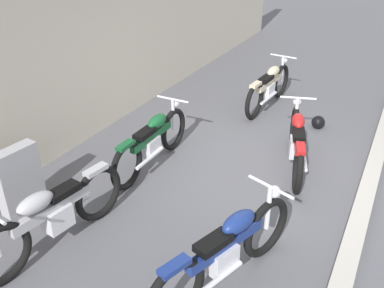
% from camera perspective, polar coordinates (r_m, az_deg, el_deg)
% --- Properties ---
extents(ground_plane, '(40.00, 40.00, 0.00)m').
position_cam_1_polar(ground_plane, '(6.78, 9.49, -3.88)').
color(ground_plane, '#56565B').
extents(building_wall, '(18.00, 0.30, 2.97)m').
position_cam_1_polar(building_wall, '(7.74, -14.22, 11.91)').
color(building_wall, beige).
rests_on(building_wall, ground_plane).
extents(curb_strip, '(18.00, 0.24, 0.12)m').
position_cam_1_polar(curb_strip, '(6.55, 22.51, -6.59)').
color(curb_strip, '#B7B2A8').
rests_on(curb_strip, ground_plane).
extents(stone_marker, '(0.63, 0.26, 0.93)m').
position_cam_1_polar(stone_marker, '(6.16, -22.44, -4.42)').
color(stone_marker, '#9E9EA3').
rests_on(stone_marker, ground_plane).
extents(helmet, '(0.25, 0.25, 0.25)m').
position_cam_1_polar(helmet, '(8.39, 16.76, 2.85)').
color(helmet, black).
rests_on(helmet, ground_plane).
extents(motorcycle_red, '(2.04, 0.86, 0.95)m').
position_cam_1_polar(motorcycle_red, '(6.84, 14.02, 0.32)').
color(motorcycle_red, black).
rests_on(motorcycle_red, ground_plane).
extents(motorcycle_blue, '(2.10, 0.92, 0.98)m').
position_cam_1_polar(motorcycle_blue, '(4.60, 4.74, -14.25)').
color(motorcycle_blue, black).
rests_on(motorcycle_blue, ground_plane).
extents(motorcycle_cream, '(2.12, 0.59, 0.95)m').
position_cam_1_polar(motorcycle_cream, '(9.00, 10.44, 7.69)').
color(motorcycle_cream, black).
rests_on(motorcycle_cream, ground_plane).
extents(motorcycle_silver, '(2.19, 0.61, 0.99)m').
position_cam_1_polar(motorcycle_silver, '(5.30, -18.51, -9.26)').
color(motorcycle_silver, black).
rests_on(motorcycle_silver, ground_plane).
extents(motorcycle_green, '(2.10, 0.59, 0.94)m').
position_cam_1_polar(motorcycle_green, '(6.68, -5.39, 0.40)').
color(motorcycle_green, black).
rests_on(motorcycle_green, ground_plane).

